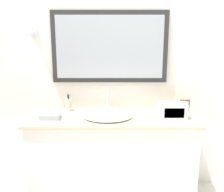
# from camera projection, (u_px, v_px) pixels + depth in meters

# --- Properties ---
(wall_back) EXTENTS (8.00, 0.18, 2.55)m
(wall_back) POSITION_uv_depth(u_px,v_px,m) (113.00, 68.00, 3.14)
(wall_back) COLOR white
(wall_back) RESTS_ON ground_plane
(vanity_counter) EXTENTS (1.62, 0.57, 0.88)m
(vanity_counter) POSITION_uv_depth(u_px,v_px,m) (113.00, 158.00, 3.07)
(vanity_counter) COLOR white
(vanity_counter) RESTS_ON ground_plane
(sink_basin) EXTENTS (0.47, 0.42, 0.20)m
(sink_basin) POSITION_uv_depth(u_px,v_px,m) (109.00, 115.00, 2.93)
(sink_basin) COLOR white
(sink_basin) RESTS_ON vanity_counter
(soap_bottle) EXTENTS (0.06, 0.06, 0.17)m
(soap_bottle) POSITION_uv_depth(u_px,v_px,m) (70.00, 104.00, 3.10)
(soap_bottle) COLOR beige
(soap_bottle) RESTS_ON vanity_counter
(appliance_box) EXTENTS (0.25, 0.16, 0.14)m
(appliance_box) POSITION_uv_depth(u_px,v_px,m) (174.00, 111.00, 2.90)
(appliance_box) COLOR white
(appliance_box) RESTS_ON vanity_counter
(picture_frame) EXTENTS (0.10, 0.01, 0.13)m
(picture_frame) POSITION_uv_depth(u_px,v_px,m) (186.00, 106.00, 3.06)
(picture_frame) COLOR brown
(picture_frame) RESTS_ON vanity_counter
(hand_towel_near_sink) EXTENTS (0.18, 0.14, 0.05)m
(hand_towel_near_sink) POSITION_uv_depth(u_px,v_px,m) (51.00, 116.00, 2.89)
(hand_towel_near_sink) COLOR #A8B7C6
(hand_towel_near_sink) RESTS_ON vanity_counter
(hand_towel_far_corner) EXTENTS (0.15, 0.13, 0.03)m
(hand_towel_far_corner) POSITION_uv_depth(u_px,v_px,m) (54.00, 110.00, 3.08)
(hand_towel_far_corner) COLOR silver
(hand_towel_far_corner) RESTS_ON vanity_counter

